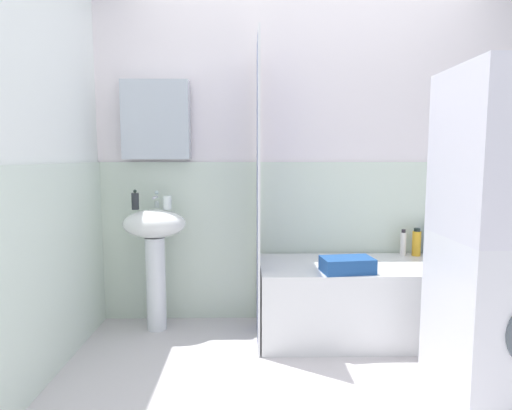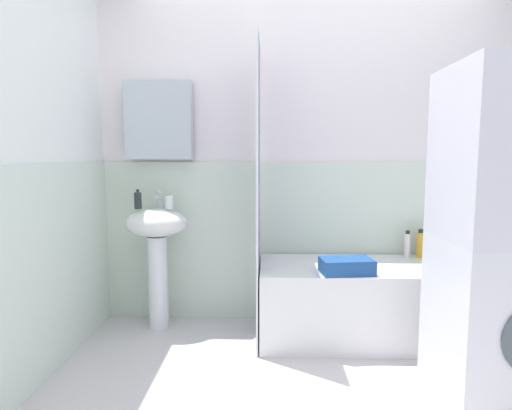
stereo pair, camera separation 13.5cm
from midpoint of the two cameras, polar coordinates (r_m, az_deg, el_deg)
The scene contains 14 objects.
wall_back_tiled at distance 3.24m, azimuth 7.05°, elevation 4.65°, with size 3.60×0.18×2.40m.
wall_left_tiled at distance 2.61m, azimuth -25.83°, elevation 3.11°, with size 0.07×1.81×2.40m.
sink at distance 3.14m, azimuth -11.82°, elevation -4.74°, with size 0.44×0.34×0.87m.
faucet at distance 3.18m, azimuth -11.59°, elevation 0.75°, with size 0.03×0.12×0.12m.
soap_dispenser at distance 3.13m, azimuth -14.24°, elevation 0.62°, with size 0.05×0.05×0.14m.
toothbrush_cup at distance 3.08m, azimuth -10.22°, elevation 0.37°, with size 0.06×0.06×0.10m, color white.
bathtub at distance 3.12m, azimuth 16.04°, elevation -12.23°, with size 1.49×0.65×0.51m, color white.
shower_curtain at distance 2.87m, azimuth 1.66°, elevation 1.65°, with size 0.01×0.65×2.00m.
body_wash_bottle at distance 3.48m, azimuth 25.53°, elevation -4.68°, with size 0.04×0.04×0.21m.
lotion_bottle at distance 3.44m, azimuth 23.65°, elevation -4.50°, with size 0.06×0.06×0.23m.
shampoo_bottle at distance 3.37m, azimuth 22.16°, elevation -4.86°, with size 0.06×0.06×0.21m.
conditioner_bottle at distance 3.34m, azimuth 20.56°, elevation -4.96°, with size 0.04×0.04×0.20m.
towel_folded at distance 2.79m, azimuth 13.33°, elevation -7.90°, with size 0.32×0.19×0.09m, color #204A8B.
washer_dryer_stack at distance 2.45m, azimuth 31.98°, elevation -4.04°, with size 0.62×0.59×1.67m.
Camera 2 is at (-0.30, -1.96, 1.24)m, focal length 30.11 mm.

